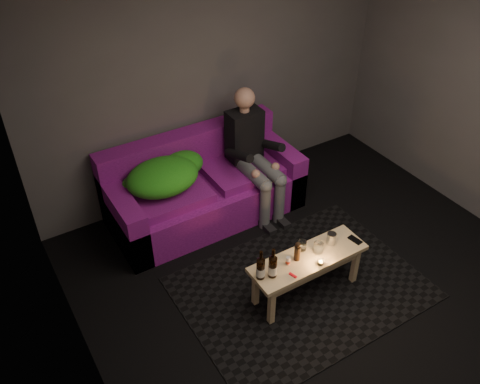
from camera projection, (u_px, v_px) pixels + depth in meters
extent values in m
plane|color=black|center=(347.00, 311.00, 4.32)|extent=(4.50, 4.50, 0.00)
plane|color=#4D4B4E|center=(214.00, 74.00, 5.07)|extent=(4.00, 0.00, 4.00)
plane|color=#4D4B4E|center=(92.00, 305.00, 2.71)|extent=(0.00, 4.50, 4.50)
cube|color=black|center=(301.00, 288.00, 4.53)|extent=(2.09, 1.52, 0.01)
cube|color=#5D0D62|center=(205.00, 199.00, 5.24)|extent=(1.94, 0.87, 0.41)
cube|color=#5D0D62|center=(188.00, 150.00, 5.21)|extent=(1.94, 0.21, 0.43)
cube|color=#5D0D62|center=(124.00, 220.00, 4.81)|extent=(0.19, 0.87, 0.60)
cube|color=#5D0D62|center=(275.00, 166.00, 5.54)|extent=(0.19, 0.87, 0.60)
cube|color=#5D0D62|center=(169.00, 195.00, 4.89)|extent=(0.73, 0.58, 0.10)
cube|color=#5D0D62|center=(241.00, 170.00, 5.23)|extent=(0.73, 0.58, 0.10)
ellipsoid|color=#208C19|center=(163.00, 177.00, 4.79)|extent=(0.70, 0.54, 0.29)
ellipsoid|color=#208C19|center=(182.00, 164.00, 5.01)|extent=(0.43, 0.35, 0.23)
ellipsoid|color=#208C19|center=(137.00, 184.00, 4.82)|extent=(0.31, 0.25, 0.16)
cube|color=black|center=(244.00, 135.00, 5.13)|extent=(0.35, 0.21, 0.53)
sphere|color=tan|center=(245.00, 98.00, 4.88)|extent=(0.20, 0.20, 0.20)
cylinder|color=#555860|center=(253.00, 174.00, 5.05)|extent=(0.14, 0.49, 0.14)
cylinder|color=#555860|center=(267.00, 169.00, 5.12)|extent=(0.14, 0.49, 0.14)
cylinder|color=#555860|center=(265.00, 207.00, 5.05)|extent=(0.11, 0.11, 0.50)
cylinder|color=#555860|center=(279.00, 202.00, 5.13)|extent=(0.11, 0.11, 0.50)
cube|color=black|center=(268.00, 227.00, 5.14)|extent=(0.09, 0.21, 0.06)
cube|color=black|center=(282.00, 221.00, 5.22)|extent=(0.09, 0.21, 0.06)
cube|color=tan|center=(308.00, 259.00, 4.25)|extent=(1.04, 0.33, 0.04)
cube|color=tan|center=(308.00, 264.00, 4.29)|extent=(0.91, 0.26, 0.09)
cube|color=tan|center=(271.00, 307.00, 4.11)|extent=(0.05, 0.05, 0.39)
cube|color=tan|center=(256.00, 288.00, 4.27)|extent=(0.05, 0.05, 0.39)
cube|color=tan|center=(355.00, 265.00, 4.48)|extent=(0.05, 0.05, 0.39)
cube|color=tan|center=(337.00, 250.00, 4.64)|extent=(0.05, 0.05, 0.39)
cylinder|color=black|center=(261.00, 269.00, 4.00)|extent=(0.07, 0.07, 0.19)
cylinder|color=white|center=(261.00, 271.00, 4.01)|extent=(0.07, 0.07, 0.08)
cone|color=black|center=(261.00, 259.00, 3.93)|extent=(0.07, 0.07, 0.03)
cylinder|color=black|center=(261.00, 256.00, 3.91)|extent=(0.03, 0.03, 0.09)
cylinder|color=black|center=(273.00, 267.00, 4.01)|extent=(0.07, 0.07, 0.19)
cylinder|color=white|center=(273.00, 270.00, 4.03)|extent=(0.07, 0.07, 0.08)
cone|color=black|center=(273.00, 257.00, 3.94)|extent=(0.07, 0.07, 0.03)
cylinder|color=black|center=(273.00, 254.00, 3.92)|extent=(0.03, 0.03, 0.09)
cylinder|color=silver|center=(288.00, 261.00, 4.15)|extent=(0.04, 0.04, 0.08)
cylinder|color=black|center=(297.00, 253.00, 4.17)|extent=(0.07, 0.07, 0.14)
cylinder|color=white|center=(302.00, 245.00, 4.28)|extent=(0.08, 0.08, 0.09)
cylinder|color=white|center=(321.00, 262.00, 4.16)|extent=(0.05, 0.05, 0.04)
sphere|color=orange|center=(321.00, 261.00, 4.15)|extent=(0.02, 0.02, 0.02)
cylinder|color=white|center=(319.00, 248.00, 4.25)|extent=(0.10, 0.10, 0.10)
cylinder|color=#ACAEB3|center=(331.00, 239.00, 4.34)|extent=(0.10, 0.10, 0.11)
cube|color=black|center=(355.00, 240.00, 4.40)|extent=(0.08, 0.14, 0.01)
cube|color=red|center=(293.00, 275.00, 4.06)|extent=(0.04, 0.07, 0.01)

